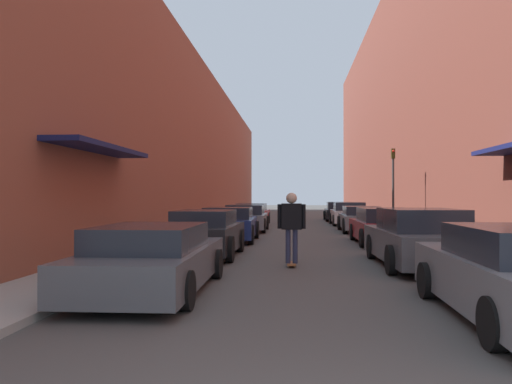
{
  "coord_description": "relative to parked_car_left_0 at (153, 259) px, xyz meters",
  "views": [
    {
      "loc": [
        -0.33,
        -1.89,
        1.71
      ],
      "look_at": [
        -1.41,
        12.07,
        1.81
      ],
      "focal_mm": 35.0,
      "sensor_mm": 36.0,
      "label": 1
    }
  ],
  "objects": [
    {
      "name": "ground",
      "position": [
        2.84,
        16.88,
        -0.58
      ],
      "size": [
        130.27,
        130.27,
        0.0
      ],
      "primitive_type": "plane",
      "color": "#4C4947"
    },
    {
      "name": "curb_strip_left",
      "position": [
        -1.87,
        22.8,
        -0.52
      ],
      "size": [
        1.8,
        59.21,
        0.12
      ],
      "color": "#A3A099",
      "rests_on": "ground"
    },
    {
      "name": "curb_strip_right",
      "position": [
        7.55,
        22.8,
        -0.52
      ],
      "size": [
        1.8,
        59.21,
        0.12
      ],
      "color": "#A3A099",
      "rests_on": "ground"
    },
    {
      "name": "building_row_left",
      "position": [
        -4.77,
        22.8,
        4.2
      ],
      "size": [
        4.9,
        59.21,
        9.57
      ],
      "color": "brown",
      "rests_on": "ground"
    },
    {
      "name": "building_row_right",
      "position": [
        10.45,
        22.8,
        7.05
      ],
      "size": [
        4.9,
        59.21,
        15.27
      ],
      "color": "brown",
      "rests_on": "ground"
    },
    {
      "name": "parked_car_left_0",
      "position": [
        0.0,
        0.0,
        0.0
      ],
      "size": [
        2.01,
        4.69,
        1.19
      ],
      "color": "#515459",
      "rests_on": "ground"
    },
    {
      "name": "parked_car_left_1",
      "position": [
        0.03,
        5.12,
        0.06
      ],
      "size": [
        1.85,
        3.96,
        1.3
      ],
      "color": "#232326",
      "rests_on": "ground"
    },
    {
      "name": "parked_car_left_2",
      "position": [
        0.06,
        9.88,
        0.05
      ],
      "size": [
        2.05,
        3.98,
        1.27
      ],
      "color": "navy",
      "rests_on": "ground"
    },
    {
      "name": "parked_car_left_3",
      "position": [
        0.17,
        15.17,
        0.04
      ],
      "size": [
        2.05,
        4.16,
        1.27
      ],
      "color": "gray",
      "rests_on": "ground"
    },
    {
      "name": "parked_car_left_4",
      "position": [
        -0.01,
        20.8,
        0.04
      ],
      "size": [
        1.98,
        4.33,
        1.25
      ],
      "color": "maroon",
      "rests_on": "ground"
    },
    {
      "name": "parked_car_right_1",
      "position": [
        5.49,
        3.56,
        0.09
      ],
      "size": [
        2.0,
        4.54,
        1.4
      ],
      "color": "#515459",
      "rests_on": "ground"
    },
    {
      "name": "parked_car_right_2",
      "position": [
        5.69,
        9.23,
        0.04
      ],
      "size": [
        2.09,
        4.56,
        1.28
      ],
      "color": "maroon",
      "rests_on": "ground"
    },
    {
      "name": "parked_car_right_3",
      "position": [
        5.63,
        15.2,
        0.02
      ],
      "size": [
        1.91,
        4.25,
        1.22
      ],
      "color": "gray",
      "rests_on": "ground"
    },
    {
      "name": "parked_car_right_4",
      "position": [
        5.66,
        20.71,
        0.06
      ],
      "size": [
        2.03,
        4.15,
        1.33
      ],
      "color": "silver",
      "rests_on": "ground"
    },
    {
      "name": "parked_car_right_5",
      "position": [
        5.59,
        25.69,
        0.04
      ],
      "size": [
        2.06,
        4.26,
        1.29
      ],
      "color": "black",
      "rests_on": "ground"
    },
    {
      "name": "skateboarder",
      "position": [
        2.44,
        3.41,
        0.52
      ],
      "size": [
        0.68,
        0.78,
        1.78
      ],
      "color": "brown",
      "rests_on": "ground"
    },
    {
      "name": "traffic_light",
      "position": [
        6.99,
        14.39,
        1.83
      ],
      "size": [
        0.16,
        0.22,
        3.73
      ],
      "color": "#2D2D2D",
      "rests_on": "curb_strip_right"
    }
  ]
}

